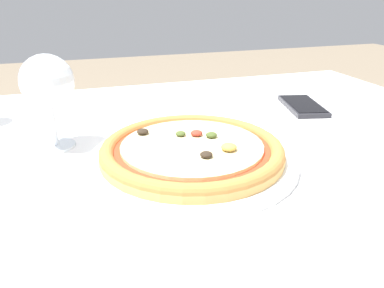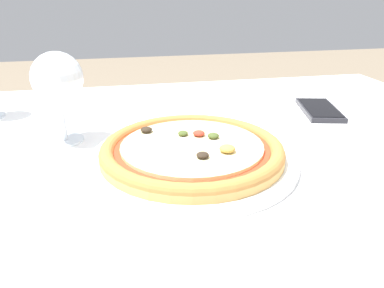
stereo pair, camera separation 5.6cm
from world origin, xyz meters
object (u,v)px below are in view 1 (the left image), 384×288
Objects in this scene: dining_table at (198,204)px; wine_glass_far_left at (47,83)px; pizza_plate at (192,152)px; cell_phone at (303,106)px.

wine_glass_far_left reaches higher than dining_table.
pizza_plate is 2.03× the size of cell_phone.
cell_phone is at bearing 30.36° from pizza_plate.
pizza_plate is at bearing -32.39° from wine_glass_far_left.
cell_phone is (0.30, 0.16, 0.10)m from dining_table.
wine_glass_far_left is (-0.21, 0.10, 0.20)m from dining_table.
cell_phone is at bearing 28.67° from dining_table.
wine_glass_far_left is at bearing 154.24° from dining_table.
pizza_plate is 0.36m from cell_phone.
wine_glass_far_left is 0.52m from cell_phone.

